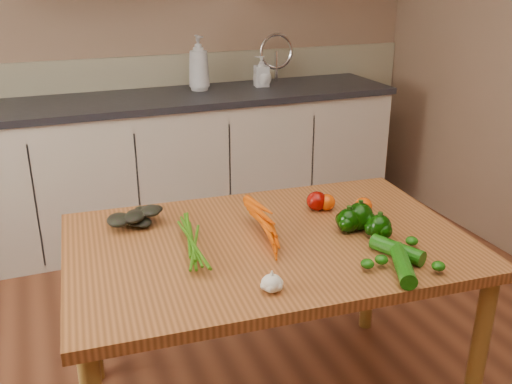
{
  "coord_description": "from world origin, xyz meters",
  "views": [
    {
      "loc": [
        -0.56,
        -1.21,
        1.63
      ],
      "look_at": [
        0.18,
        0.69,
        0.82
      ],
      "focal_mm": 40.0,
      "sensor_mm": 36.0,
      "label": 1
    }
  ],
  "objects": [
    {
      "name": "pepper_a",
      "position": [
        0.42,
        0.4,
        0.78
      ],
      "size": [
        0.09,
        0.09,
        0.09
      ],
      "primitive_type": "sphere",
      "color": "black",
      "rests_on": "table"
    },
    {
      "name": "table",
      "position": [
        0.13,
        0.44,
        0.66
      ],
      "size": [
        1.44,
        0.98,
        0.74
      ],
      "rotation": [
        0.0,
        0.0,
        -0.07
      ],
      "color": "#A76030",
      "rests_on": "ground"
    },
    {
      "name": "leafy_greens",
      "position": [
        -0.28,
        0.76,
        0.79
      ],
      "size": [
        0.2,
        0.18,
        0.1
      ],
      "primitive_type": null,
      "color": "black",
      "rests_on": "table"
    },
    {
      "name": "zucchini_a",
      "position": [
        0.47,
        0.17,
        0.77
      ],
      "size": [
        0.12,
        0.19,
        0.05
      ],
      "primitive_type": "cylinder",
      "rotation": [
        1.57,
        0.0,
        0.42
      ],
      "color": "#104C08",
      "rests_on": "table"
    },
    {
      "name": "tomato_a",
      "position": [
        0.41,
        0.61,
        0.78
      ],
      "size": [
        0.08,
        0.08,
        0.07
      ],
      "primitive_type": "ellipsoid",
      "color": "#880802",
      "rests_on": "table"
    },
    {
      "name": "counter_run",
      "position": [
        0.21,
        2.19,
        0.46
      ],
      "size": [
        2.84,
        0.64,
        1.14
      ],
      "color": "beige",
      "rests_on": "ground"
    },
    {
      "name": "room",
      "position": [
        0.0,
        0.17,
        1.25
      ],
      "size": [
        4.04,
        5.04,
        2.64
      ],
      "color": "brown",
      "rests_on": "ground"
    },
    {
      "name": "soap_bottle_c",
      "position": [
        0.83,
        2.25,
        0.98
      ],
      "size": [
        0.17,
        0.17,
        0.16
      ],
      "primitive_type": "imported",
      "rotation": [
        0.0,
        0.0,
        5.41
      ],
      "color": "silver",
      "rests_on": "counter_run"
    },
    {
      "name": "pepper_c",
      "position": [
        0.5,
        0.31,
        0.78
      ],
      "size": [
        0.09,
        0.09,
        0.09
      ],
      "primitive_type": "sphere",
      "color": "black",
      "rests_on": "table"
    },
    {
      "name": "tomato_b",
      "position": [
        0.44,
        0.6,
        0.77
      ],
      "size": [
        0.07,
        0.07,
        0.06
      ],
      "primitive_type": "ellipsoid",
      "color": "#DC4505",
      "rests_on": "table"
    },
    {
      "name": "soap_bottle_b",
      "position": [
        0.83,
        2.24,
        1.0
      ],
      "size": [
        0.1,
        0.1,
        0.2
      ],
      "primitive_type": "imported",
      "rotation": [
        0.0,
        0.0,
        4.57
      ],
      "color": "silver",
      "rests_on": "counter_run"
    },
    {
      "name": "zucchini_b",
      "position": [
        0.43,
        0.07,
        0.77
      ],
      "size": [
        0.14,
        0.22,
        0.05
      ],
      "primitive_type": "cylinder",
      "rotation": [
        1.57,
        0.0,
        -0.44
      ],
      "color": "#104C08",
      "rests_on": "table"
    },
    {
      "name": "pepper_b",
      "position": [
        0.47,
        0.4,
        0.79
      ],
      "size": [
        0.1,
        0.1,
        0.1
      ],
      "primitive_type": "sphere",
      "color": "black",
      "rests_on": "table"
    },
    {
      "name": "soap_bottle_a",
      "position": [
        0.41,
        2.27,
        1.07
      ],
      "size": [
        0.15,
        0.15,
        0.34
      ],
      "primitive_type": "imported",
      "rotation": [
        0.0,
        0.0,
        0.17
      ],
      "color": "silver",
      "rests_on": "counter_run"
    },
    {
      "name": "carrot_bunch",
      "position": [
        0.04,
        0.46,
        0.78
      ],
      "size": [
        0.27,
        0.21,
        0.07
      ],
      "primitive_type": null,
      "rotation": [
        0.0,
        0.0,
        -0.07
      ],
      "color": "#E05105",
      "rests_on": "table"
    },
    {
      "name": "garlic_bulb",
      "position": [
        0.01,
        0.12,
        0.77
      ],
      "size": [
        0.06,
        0.06,
        0.05
      ],
      "primitive_type": "ellipsoid",
      "color": "white",
      "rests_on": "table"
    },
    {
      "name": "tomato_c",
      "position": [
        0.56,
        0.52,
        0.77
      ],
      "size": [
        0.07,
        0.07,
        0.06
      ],
      "primitive_type": "ellipsoid",
      "color": "#DC4505",
      "rests_on": "table"
    }
  ]
}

